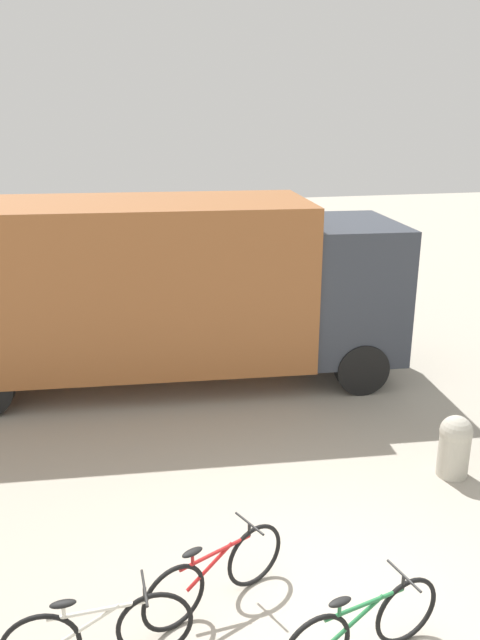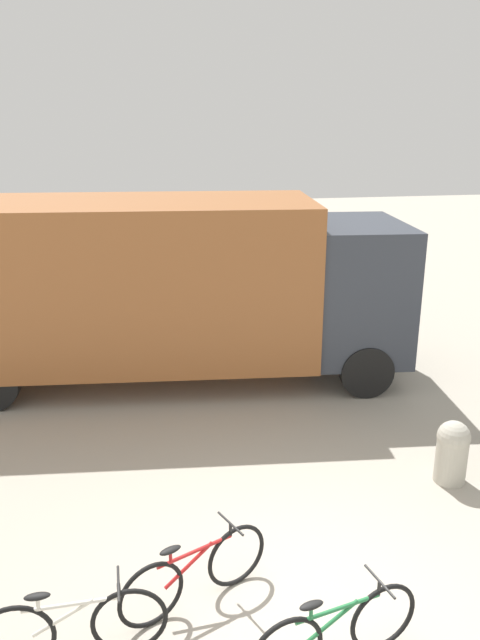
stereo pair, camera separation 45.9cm
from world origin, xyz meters
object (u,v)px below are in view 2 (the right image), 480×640
at_px(bicycle_far, 336,632).
at_px(bollard_near_bench, 452,450).
at_px(delivery_truck, 153,283).
at_px(bicycle_near, 73,627).
at_px(bicycle_middle, 195,573).

distance_m(bicycle_far, bollard_near_bench, 3.47).
xyz_separation_m(delivery_truck, bicycle_far, (1.23, -6.61, -1.41)).
relative_size(bicycle_far, bollard_near_bench, 1.88).
relative_size(bicycle_near, bicycle_far, 1.02).
relative_size(bicycle_near, bollard_near_bench, 1.92).
relative_size(bicycle_near, bicycle_middle, 1.09).
bearing_deg(bicycle_near, bicycle_middle, 22.06).
xyz_separation_m(delivery_truck, bollard_near_bench, (3.62, -4.09, -1.32)).
bearing_deg(bollard_near_bench, delivery_truck, 131.46).
distance_m(delivery_truck, bicycle_middle, 5.85).
distance_m(bicycle_near, bicycle_middle, 1.22).
bearing_deg(bicycle_near, bollard_near_bench, 22.40).
relative_size(bicycle_middle, bicycle_far, 0.94).
xyz_separation_m(bicycle_near, bicycle_middle, (1.12, 0.49, 0.00)).
bearing_deg(delivery_truck, bicycle_middle, -83.64).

